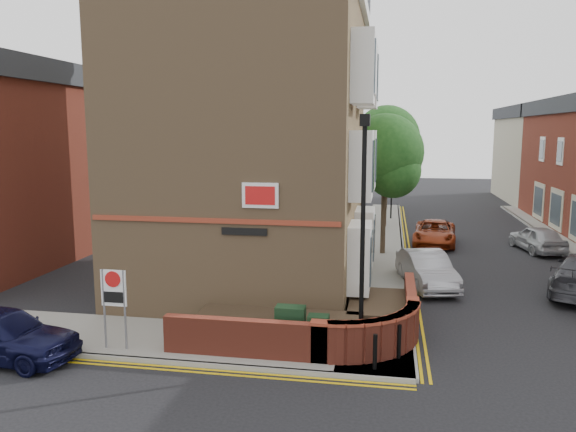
{
  "coord_description": "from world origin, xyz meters",
  "views": [
    {
      "loc": [
        2.24,
        -13.05,
        6.03
      ],
      "look_at": [
        -0.86,
        4.0,
        3.37
      ],
      "focal_mm": 35.0,
      "sensor_mm": 36.0,
      "label": 1
    }
  ],
  "objects_px": {
    "utility_cabinet_large": "(290,328)",
    "silver_car_near": "(427,270)",
    "zone_sign": "(114,294)",
    "navy_hatchback": "(1,334)",
    "lamppost": "(363,236)"
  },
  "relations": [
    {
      "from": "navy_hatchback",
      "to": "silver_car_near",
      "type": "height_order",
      "value": "navy_hatchback"
    },
    {
      "from": "utility_cabinet_large",
      "to": "navy_hatchback",
      "type": "distance_m",
      "value": 7.65
    },
    {
      "from": "utility_cabinet_large",
      "to": "silver_car_near",
      "type": "xyz_separation_m",
      "value": [
        4.05,
        7.38,
        -0.03
      ]
    },
    {
      "from": "zone_sign",
      "to": "silver_car_near",
      "type": "distance_m",
      "value": 12.02
    },
    {
      "from": "silver_car_near",
      "to": "zone_sign",
      "type": "bearing_deg",
      "value": -150.23
    },
    {
      "from": "lamppost",
      "to": "navy_hatchback",
      "type": "bearing_deg",
      "value": -169.68
    },
    {
      "from": "lamppost",
      "to": "navy_hatchback",
      "type": "distance_m",
      "value": 9.85
    },
    {
      "from": "utility_cabinet_large",
      "to": "navy_hatchback",
      "type": "xyz_separation_m",
      "value": [
        -7.44,
        -1.8,
        -0.01
      ]
    },
    {
      "from": "lamppost",
      "to": "navy_hatchback",
      "type": "height_order",
      "value": "lamppost"
    },
    {
      "from": "zone_sign",
      "to": "silver_car_near",
      "type": "relative_size",
      "value": 0.53
    },
    {
      "from": "navy_hatchback",
      "to": "silver_car_near",
      "type": "distance_m",
      "value": 14.71
    },
    {
      "from": "silver_car_near",
      "to": "navy_hatchback",
      "type": "bearing_deg",
      "value": -154.68
    },
    {
      "from": "zone_sign",
      "to": "navy_hatchback",
      "type": "height_order",
      "value": "zone_sign"
    },
    {
      "from": "zone_sign",
      "to": "utility_cabinet_large",
      "type": "bearing_deg",
      "value": 9.69
    },
    {
      "from": "lamppost",
      "to": "zone_sign",
      "type": "relative_size",
      "value": 2.86
    }
  ]
}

